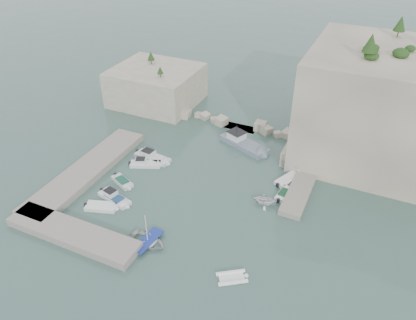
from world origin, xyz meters
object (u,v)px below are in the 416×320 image
at_px(inflatable_dinghy, 232,279).
at_px(tender_east_a, 264,204).
at_px(rowboat, 148,243).
at_px(work_boat, 244,146).
at_px(motorboat_b, 146,166).
at_px(motorboat_e, 102,208).
at_px(motorboat_d, 115,200).
at_px(tender_east_b, 283,195).
at_px(motorboat_a, 153,159).
at_px(tender_east_c, 289,180).
at_px(motorboat_c, 123,183).
at_px(tender_east_d, 290,169).

distance_m(inflatable_dinghy, tender_east_a, 13.81).
distance_m(rowboat, work_boat, 25.99).
relative_size(motorboat_b, inflatable_dinghy, 1.41).
xyz_separation_m(motorboat_e, tender_east_a, (19.81, 10.12, 0.00)).
distance_m(motorboat_b, tender_east_a, 19.79).
height_order(rowboat, inflatable_dinghy, rowboat).
bearing_deg(motorboat_d, inflatable_dinghy, -2.43).
distance_m(inflatable_dinghy, tender_east_b, 16.72).
distance_m(motorboat_d, tender_east_a, 20.79).
xyz_separation_m(motorboat_a, motorboat_e, (-0.08, -13.28, 0.00)).
bearing_deg(rowboat, tender_east_a, -32.02).
bearing_deg(motorboat_e, tender_east_c, 20.18).
xyz_separation_m(motorboat_e, work_boat, (12.08, 22.90, 0.00)).
bearing_deg(tender_east_b, motorboat_d, 124.09).
xyz_separation_m(inflatable_dinghy, work_boat, (-8.45, 26.57, 0.00)).
bearing_deg(motorboat_a, work_boat, 45.83).
xyz_separation_m(tender_east_a, tender_east_c, (1.64, 6.69, 0.00)).
relative_size(motorboat_b, rowboat, 1.03).
bearing_deg(tender_east_b, inflatable_dinghy, -176.93).
relative_size(rowboat, work_boat, 0.51).
relative_size(motorboat_a, motorboat_c, 1.55).
distance_m(motorboat_a, motorboat_c, 7.41).
xyz_separation_m(motorboat_e, tender_east_c, (21.45, 16.80, 0.00)).
bearing_deg(work_boat, tender_east_d, 2.73).
relative_size(motorboat_c, motorboat_e, 0.94).
bearing_deg(tender_east_c, motorboat_a, 124.08).
relative_size(motorboat_c, rowboat, 0.86).
height_order(motorboat_d, rowboat, motorboat_d).
height_order(rowboat, tender_east_a, tender_east_a).
bearing_deg(tender_east_c, motorboat_b, 129.46).
bearing_deg(tender_east_a, motorboat_b, 76.66).
distance_m(tender_east_a, tender_east_d, 9.70).
bearing_deg(rowboat, tender_east_d, -19.93).
bearing_deg(motorboat_b, motorboat_a, 65.73).
height_order(motorboat_b, work_boat, work_boat).
bearing_deg(work_boat, motorboat_e, -95.31).
bearing_deg(motorboat_a, motorboat_d, -80.37).
distance_m(motorboat_b, tender_east_d, 22.46).
bearing_deg(tender_east_c, work_boat, 81.68).
bearing_deg(motorboat_d, tender_east_a, 36.36).
height_order(motorboat_c, rowboat, rowboat).
relative_size(tender_east_a, tender_east_b, 0.84).
bearing_deg(motorboat_e, tender_east_a, 9.16).
height_order(inflatable_dinghy, tender_east_d, tender_east_d).
height_order(motorboat_a, tender_east_d, tender_east_d).
height_order(motorboat_b, tender_east_c, motorboat_b).
xyz_separation_m(motorboat_b, tender_east_b, (21.65, 1.84, 0.00)).
bearing_deg(tender_east_d, motorboat_c, 145.19).
height_order(motorboat_d, inflatable_dinghy, motorboat_d).
bearing_deg(tender_east_d, tender_east_b, -150.08).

